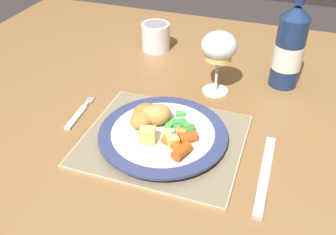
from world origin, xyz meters
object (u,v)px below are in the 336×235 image
(table_knife, at_px, (264,181))
(bottle, at_px, (289,47))
(dining_table, at_px, (170,120))
(drinking_cup, at_px, (156,36))
(wine_glass, at_px, (219,48))
(dinner_plate, at_px, (163,135))
(fork, at_px, (78,115))

(table_knife, distance_m, bottle, 0.38)
(dining_table, distance_m, table_knife, 0.35)
(table_knife, bearing_deg, dining_table, 138.78)
(table_knife, xyz_separation_m, drinking_cup, (-0.37, 0.44, 0.04))
(dining_table, height_order, bottle, bottle)
(bottle, bearing_deg, dining_table, -151.59)
(wine_glass, xyz_separation_m, drinking_cup, (-0.22, 0.17, -0.07))
(dining_table, xyz_separation_m, bottle, (0.25, 0.14, 0.18))
(drinking_cup, bearing_deg, dining_table, -61.66)
(wine_glass, xyz_separation_m, bottle, (0.15, 0.09, -0.01))
(dinner_plate, distance_m, table_knife, 0.22)
(drinking_cup, bearing_deg, wine_glass, -38.03)
(dining_table, relative_size, bottle, 5.19)
(dinner_plate, relative_size, drinking_cup, 3.19)
(bottle, bearing_deg, fork, -145.11)
(dinner_plate, distance_m, wine_glass, 0.25)
(wine_glass, bearing_deg, dining_table, -155.37)
(dinner_plate, bearing_deg, wine_glass, 75.71)
(fork, bearing_deg, drinking_cup, 82.91)
(fork, xyz_separation_m, bottle, (0.42, 0.29, 0.10))
(fork, height_order, drinking_cup, drinking_cup)
(bottle, bearing_deg, wine_glass, -149.19)
(table_knife, bearing_deg, bottle, 90.15)
(fork, relative_size, wine_glass, 0.82)
(dining_table, height_order, dinner_plate, dinner_plate)
(table_knife, xyz_separation_m, wine_glass, (-0.15, 0.27, 0.11))
(bottle, xyz_separation_m, drinking_cup, (-0.37, 0.08, -0.06))
(dining_table, xyz_separation_m, dinner_plate, (0.05, -0.18, 0.10))
(table_knife, relative_size, bottle, 0.82)
(table_knife, xyz_separation_m, bottle, (-0.00, 0.36, 0.10))
(dining_table, height_order, drinking_cup, drinking_cup)
(bottle, bearing_deg, dinner_plate, -123.69)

